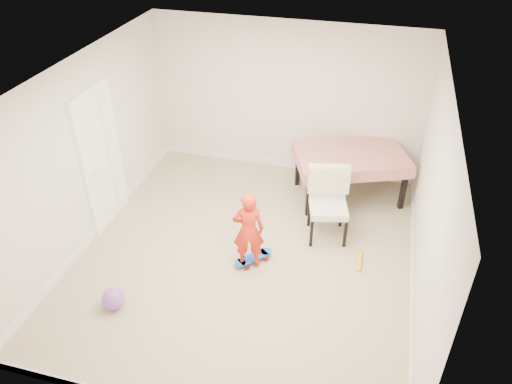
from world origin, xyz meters
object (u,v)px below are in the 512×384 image
(dining_table, at_px, (349,175))
(dining_chair, at_px, (328,206))
(skateboard, at_px, (253,259))
(balloon, at_px, (113,299))
(child, at_px, (248,232))

(dining_table, xyz_separation_m, dining_chair, (-0.18, -1.13, 0.13))
(skateboard, bearing_deg, balloon, 172.20)
(skateboard, height_order, child, child)
(dining_chair, height_order, balloon, dining_chair)
(dining_table, bearing_deg, dining_chair, -121.01)
(skateboard, xyz_separation_m, child, (-0.04, -0.08, 0.52))
(balloon, bearing_deg, dining_table, 52.10)
(dining_table, bearing_deg, skateboard, -140.39)
(balloon, bearing_deg, child, 39.94)
(dining_table, height_order, balloon, dining_table)
(dining_table, relative_size, dining_chair, 1.59)
(dining_table, height_order, dining_chair, dining_chair)
(dining_chair, height_order, skateboard, dining_chair)
(child, xyz_separation_m, balloon, (-1.39, -1.17, -0.43))
(dining_chair, bearing_deg, dining_table, 67.34)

